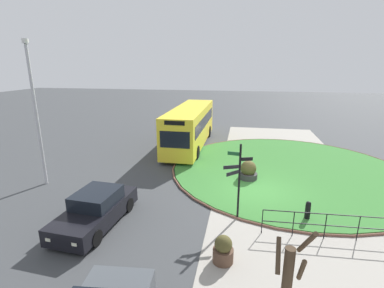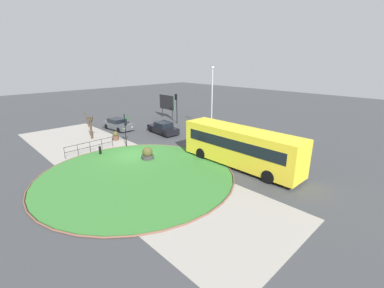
{
  "view_description": "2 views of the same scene",
  "coord_description": "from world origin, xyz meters",
  "px_view_note": "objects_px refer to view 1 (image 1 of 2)",
  "views": [
    {
      "loc": [
        -14.13,
        0.91,
        6.53
      ],
      "look_at": [
        4.16,
        4.25,
        1.27
      ],
      "focal_mm": 26.32,
      "sensor_mm": 36.0,
      "label": 1
    },
    {
      "loc": [
        19.75,
        -11.68,
        8.43
      ],
      "look_at": [
        3.7,
        3.83,
        1.21
      ],
      "focal_mm": 24.24,
      "sensor_mm": 36.0,
      "label": 2
    }
  ],
  "objects_px": {
    "lamppost_tall": "(36,111)",
    "planter_kerbside": "(248,172)",
    "car_near_lane": "(96,209)",
    "planter_near_signpost": "(223,250)",
    "bollard_foreground": "(308,211)",
    "signpost_directional": "(238,177)",
    "bus_yellow": "(190,126)",
    "street_tree_bare": "(288,285)"
  },
  "relations": [
    {
      "from": "planter_near_signpost",
      "to": "planter_kerbside",
      "type": "distance_m",
      "value": 7.48
    },
    {
      "from": "car_near_lane",
      "to": "planter_near_signpost",
      "type": "distance_m",
      "value": 5.66
    },
    {
      "from": "signpost_directional",
      "to": "street_tree_bare",
      "type": "bearing_deg",
      "value": -165.83
    },
    {
      "from": "bus_yellow",
      "to": "planter_near_signpost",
      "type": "xyz_separation_m",
      "value": [
        -13.93,
        -3.76,
        -1.25
      ]
    },
    {
      "from": "signpost_directional",
      "to": "street_tree_bare",
      "type": "xyz_separation_m",
      "value": [
        -5.31,
        -1.34,
        -0.54
      ]
    },
    {
      "from": "street_tree_bare",
      "to": "signpost_directional",
      "type": "bearing_deg",
      "value": 14.17
    },
    {
      "from": "bollard_foreground",
      "to": "signpost_directional",
      "type": "bearing_deg",
      "value": 97.71
    },
    {
      "from": "bollard_foreground",
      "to": "street_tree_bare",
      "type": "height_order",
      "value": "street_tree_bare"
    },
    {
      "from": "lamppost_tall",
      "to": "car_near_lane",
      "type": "bearing_deg",
      "value": -124.22
    },
    {
      "from": "bollard_foreground",
      "to": "planter_kerbside",
      "type": "xyz_separation_m",
      "value": [
        4.07,
        2.48,
        0.06
      ]
    },
    {
      "from": "lamppost_tall",
      "to": "signpost_directional",
      "type": "bearing_deg",
      "value": -100.04
    },
    {
      "from": "bollard_foreground",
      "to": "car_near_lane",
      "type": "height_order",
      "value": "car_near_lane"
    },
    {
      "from": "planter_near_signpost",
      "to": "lamppost_tall",
      "type": "bearing_deg",
      "value": 64.99
    },
    {
      "from": "bollard_foreground",
      "to": "lamppost_tall",
      "type": "xyz_separation_m",
      "value": [
        1.49,
        13.78,
        3.72
      ]
    },
    {
      "from": "lamppost_tall",
      "to": "bus_yellow",
      "type": "bearing_deg",
      "value": -36.12
    },
    {
      "from": "signpost_directional",
      "to": "car_near_lane",
      "type": "relative_size",
      "value": 0.77
    },
    {
      "from": "car_near_lane",
      "to": "planter_kerbside",
      "type": "bearing_deg",
      "value": 137.02
    },
    {
      "from": "car_near_lane",
      "to": "planter_kerbside",
      "type": "xyz_separation_m",
      "value": [
        5.93,
        -6.36,
        -0.13
      ]
    },
    {
      "from": "planter_kerbside",
      "to": "planter_near_signpost",
      "type": "bearing_deg",
      "value": 173.05
    },
    {
      "from": "signpost_directional",
      "to": "bus_yellow",
      "type": "relative_size",
      "value": 0.33
    },
    {
      "from": "signpost_directional",
      "to": "bus_yellow",
      "type": "height_order",
      "value": "signpost_directional"
    },
    {
      "from": "signpost_directional",
      "to": "lamppost_tall",
      "type": "distance_m",
      "value": 11.14
    },
    {
      "from": "lamppost_tall",
      "to": "planter_kerbside",
      "type": "height_order",
      "value": "lamppost_tall"
    },
    {
      "from": "bus_yellow",
      "to": "planter_near_signpost",
      "type": "bearing_deg",
      "value": 15.45
    },
    {
      "from": "signpost_directional",
      "to": "street_tree_bare",
      "type": "distance_m",
      "value": 5.5
    },
    {
      "from": "car_near_lane",
      "to": "bollard_foreground",
      "type": "bearing_deg",
      "value": 105.92
    },
    {
      "from": "bollard_foreground",
      "to": "planter_kerbside",
      "type": "relative_size",
      "value": 0.77
    },
    {
      "from": "signpost_directional",
      "to": "bollard_foreground",
      "type": "distance_m",
      "value": 3.41
    },
    {
      "from": "bollard_foreground",
      "to": "car_near_lane",
      "type": "distance_m",
      "value": 9.04
    },
    {
      "from": "signpost_directional",
      "to": "planter_kerbside",
      "type": "height_order",
      "value": "signpost_directional"
    },
    {
      "from": "car_near_lane",
      "to": "planter_kerbside",
      "type": "distance_m",
      "value": 8.7
    },
    {
      "from": "car_near_lane",
      "to": "street_tree_bare",
      "type": "bearing_deg",
      "value": 65.72
    },
    {
      "from": "street_tree_bare",
      "to": "lamppost_tall",
      "type": "bearing_deg",
      "value": 59.19
    },
    {
      "from": "bollard_foreground",
      "to": "planter_near_signpost",
      "type": "height_order",
      "value": "planter_near_signpost"
    },
    {
      "from": "bollard_foreground",
      "to": "street_tree_bare",
      "type": "relative_size",
      "value": 0.29
    },
    {
      "from": "signpost_directional",
      "to": "bus_yellow",
      "type": "bearing_deg",
      "value": 20.56
    },
    {
      "from": "planter_near_signpost",
      "to": "planter_kerbside",
      "type": "xyz_separation_m",
      "value": [
        7.42,
        -0.91,
        0.06
      ]
    },
    {
      "from": "planter_kerbside",
      "to": "street_tree_bare",
      "type": "relative_size",
      "value": 0.38
    },
    {
      "from": "signpost_directional",
      "to": "planter_kerbside",
      "type": "relative_size",
      "value": 2.9
    },
    {
      "from": "bollard_foreground",
      "to": "planter_near_signpost",
      "type": "xyz_separation_m",
      "value": [
        -3.35,
        3.39,
        0.0
      ]
    },
    {
      "from": "signpost_directional",
      "to": "planter_near_signpost",
      "type": "height_order",
      "value": "signpost_directional"
    },
    {
      "from": "bollard_foreground",
      "to": "planter_near_signpost",
      "type": "distance_m",
      "value": 4.77
    }
  ]
}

